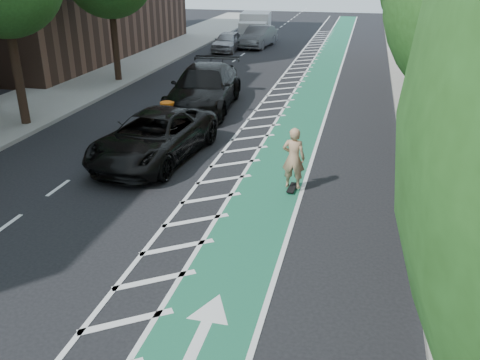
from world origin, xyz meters
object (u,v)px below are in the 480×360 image
(skateboarder, at_px, (294,158))
(suv_far, at_px, (204,88))
(barrel_a, at_px, (168,115))
(suv_near, at_px, (154,137))

(skateboarder, height_order, suv_far, skateboarder)
(barrel_a, bearing_deg, skateboarder, -40.66)
(suv_near, height_order, barrel_a, suv_near)
(suv_far, bearing_deg, skateboarder, -61.57)
(suv_far, bearing_deg, barrel_a, -107.16)
(skateboarder, relative_size, suv_far, 0.28)
(suv_near, distance_m, barrel_a, 3.72)
(suv_near, height_order, suv_far, suv_far)
(skateboarder, bearing_deg, barrel_a, -36.94)
(skateboarder, bearing_deg, suv_far, -53.01)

